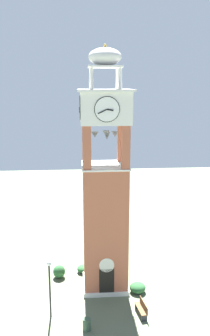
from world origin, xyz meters
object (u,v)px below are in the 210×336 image
at_px(park_bench, 142,308).
at_px(lamp_post, 49,279).
at_px(trash_bin, 87,324).
at_px(clock_tower, 105,196).

xyz_separation_m(park_bench, lamp_post, (-6.22, 0.25, 2.37)).
relative_size(lamp_post, trash_bin, 5.19).
xyz_separation_m(clock_tower, lamp_post, (-3.99, -3.71, -4.52)).
bearing_deg(trash_bin, lamp_post, 146.59).
bearing_deg(lamp_post, park_bench, -2.31).
xyz_separation_m(lamp_post, trash_bin, (2.40, -1.59, -2.45)).
xyz_separation_m(clock_tower, park_bench, (2.23, -3.96, -6.89)).
distance_m(park_bench, trash_bin, 4.04).
height_order(park_bench, lamp_post, lamp_post).
relative_size(clock_tower, trash_bin, 22.64).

